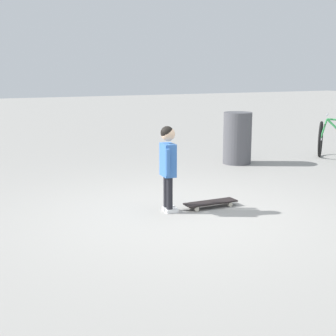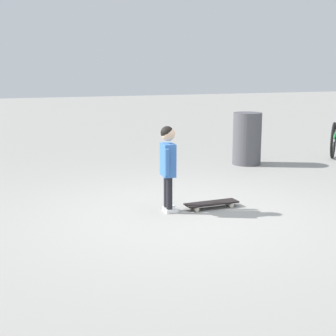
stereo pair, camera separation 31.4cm
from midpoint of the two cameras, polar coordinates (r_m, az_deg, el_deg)
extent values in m
plane|color=gray|center=(5.97, 0.38, -5.51)|extent=(50.00, 50.00, 0.00)
cylinder|color=black|center=(6.12, -1.64, -2.76)|extent=(0.08, 0.08, 0.42)
cube|color=white|center=(6.19, -1.37, -4.66)|extent=(0.16, 0.09, 0.05)
cylinder|color=black|center=(6.02, -1.32, -3.00)|extent=(0.08, 0.08, 0.42)
cube|color=white|center=(6.09, -1.04, -4.94)|extent=(0.16, 0.09, 0.05)
cube|color=#386BB7|center=(5.98, -1.50, 0.93)|extent=(0.16, 0.25, 0.40)
cylinder|color=#386BB7|center=(6.16, -1.07, 1.24)|extent=(0.06, 0.06, 0.32)
cylinder|color=#386BB7|center=(5.82, -1.59, 0.63)|extent=(0.06, 0.06, 0.32)
sphere|color=beige|center=(5.93, -1.52, 3.92)|extent=(0.17, 0.17, 0.17)
sphere|color=black|center=(5.93, -1.61, 4.06)|extent=(0.16, 0.16, 0.16)
cube|color=black|center=(6.31, 3.50, -3.98)|extent=(0.70, 0.21, 0.02)
cube|color=#B7B7BC|center=(6.44, 5.41, -3.83)|extent=(0.03, 0.11, 0.02)
cube|color=#B7B7BC|center=(6.20, 1.53, -4.37)|extent=(0.03, 0.11, 0.02)
cylinder|color=beige|center=(6.50, 5.06, -3.87)|extent=(0.06, 0.03, 0.06)
cylinder|color=beige|center=(6.38, 5.75, -4.19)|extent=(0.06, 0.03, 0.06)
cylinder|color=beige|center=(6.27, 1.21, -4.41)|extent=(0.06, 0.03, 0.06)
cylinder|color=beige|center=(6.15, 1.85, -4.75)|extent=(0.06, 0.03, 0.06)
torus|color=black|center=(10.23, 16.29, 3.21)|extent=(0.54, 0.54, 0.71)
cylinder|color=#B7B7BC|center=(10.23, 16.29, 3.21)|extent=(0.08, 0.08, 0.06)
cylinder|color=green|center=(10.20, 16.63, 4.30)|extent=(0.11, 0.12, 0.41)
cylinder|color=#B7B7BC|center=(10.17, 17.00, 5.84)|extent=(0.34, 0.34, 0.02)
cylinder|color=#4C4C51|center=(9.18, 7.01, 3.43)|extent=(0.52, 0.52, 0.95)
camera|label=1|loc=(0.16, -91.50, -0.30)|focal=53.04mm
camera|label=2|loc=(0.16, 88.50, 0.30)|focal=53.04mm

